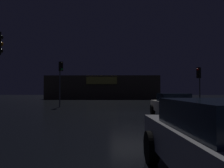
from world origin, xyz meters
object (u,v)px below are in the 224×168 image
(store_building, at_px, (103,87))
(traffic_signal_main, at_px, (61,73))
(car_near, at_px, (172,105))
(traffic_signal_cross_left, at_px, (199,77))

(store_building, xyz_separation_m, traffic_signal_main, (-2.62, -21.41, 1.12))
(store_building, xyz_separation_m, car_near, (5.76, -29.25, -1.34))
(store_building, distance_m, traffic_signal_cross_left, 23.86)
(traffic_signal_main, distance_m, car_near, 11.73)
(store_building, distance_m, car_near, 29.84)
(traffic_signal_cross_left, bearing_deg, traffic_signal_main, 178.81)
(traffic_signal_cross_left, bearing_deg, car_near, -119.01)
(traffic_signal_main, bearing_deg, store_building, 83.03)
(traffic_signal_main, bearing_deg, traffic_signal_cross_left, -1.19)
(store_building, height_order, traffic_signal_main, traffic_signal_main)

